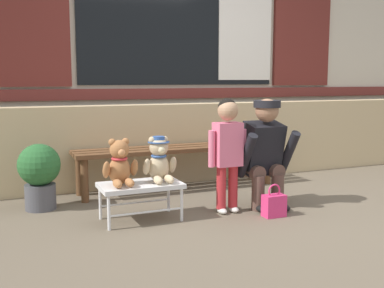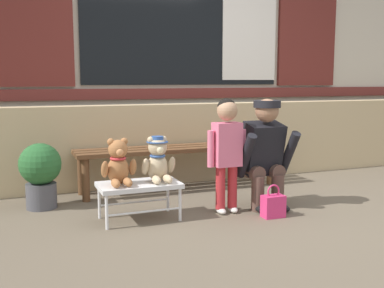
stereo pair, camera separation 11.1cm
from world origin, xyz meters
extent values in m
plane|color=brown|center=(0.00, 0.00, 0.00)|extent=(60.00, 60.00, 0.00)
cube|color=tan|center=(0.00, 1.43, 0.42)|extent=(8.05, 0.25, 0.85)
cube|color=beige|center=(0.00, 1.95, 1.72)|extent=(8.22, 0.20, 3.44)
cube|color=maroon|center=(0.00, 1.83, 0.95)|extent=(7.56, 0.04, 0.12)
cube|color=black|center=(0.00, 1.84, 1.75)|extent=(2.40, 0.03, 1.40)
cube|color=silver|center=(0.84, 1.82, 1.75)|extent=(0.72, 0.02, 1.29)
cube|color=maroon|center=(-1.68, 1.83, 1.75)|extent=(0.84, 0.05, 1.43)
cube|color=maroon|center=(1.68, 1.83, 1.75)|extent=(0.84, 0.05, 1.43)
cube|color=brown|center=(-0.34, 0.92, 0.42)|extent=(2.10, 0.11, 0.04)
cube|color=brown|center=(-0.34, 1.06, 0.42)|extent=(2.10, 0.11, 0.04)
cube|color=brown|center=(-0.34, 1.20, 0.42)|extent=(2.10, 0.11, 0.04)
cylinder|color=brown|center=(-1.31, 0.92, 0.20)|extent=(0.07, 0.07, 0.40)
cylinder|color=brown|center=(-1.31, 1.20, 0.20)|extent=(0.07, 0.07, 0.40)
cylinder|color=brown|center=(0.63, 0.92, 0.20)|extent=(0.07, 0.07, 0.40)
cylinder|color=brown|center=(0.63, 1.20, 0.20)|extent=(0.07, 0.07, 0.40)
cube|color=silver|center=(-1.00, 0.20, 0.28)|extent=(0.64, 0.36, 0.04)
cylinder|color=silver|center=(-1.29, 0.05, 0.13)|extent=(0.02, 0.02, 0.26)
cylinder|color=silver|center=(-1.29, 0.35, 0.13)|extent=(0.02, 0.02, 0.26)
cylinder|color=silver|center=(-0.71, 0.05, 0.13)|extent=(0.02, 0.02, 0.26)
cylinder|color=silver|center=(-0.71, 0.35, 0.13)|extent=(0.02, 0.02, 0.26)
cylinder|color=silver|center=(-1.00, 0.05, 0.10)|extent=(0.58, 0.02, 0.02)
cylinder|color=silver|center=(-1.00, 0.35, 0.10)|extent=(0.58, 0.02, 0.02)
ellipsoid|color=#A86B3D|center=(-1.16, 0.22, 0.41)|extent=(0.17, 0.14, 0.22)
sphere|color=#A86B3D|center=(-1.16, 0.21, 0.58)|extent=(0.15, 0.15, 0.15)
sphere|color=#E1955B|center=(-1.16, 0.16, 0.56)|extent=(0.06, 0.06, 0.06)
sphere|color=#A86B3D|center=(-1.22, 0.22, 0.63)|extent=(0.06, 0.06, 0.06)
ellipsoid|color=#A86B3D|center=(-1.27, 0.19, 0.43)|extent=(0.06, 0.11, 0.16)
ellipsoid|color=#A86B3D|center=(-1.21, 0.10, 0.33)|extent=(0.06, 0.15, 0.06)
sphere|color=#A86B3D|center=(-1.11, 0.22, 0.63)|extent=(0.06, 0.06, 0.06)
ellipsoid|color=#A86B3D|center=(-1.05, 0.19, 0.43)|extent=(0.06, 0.11, 0.16)
ellipsoid|color=#A86B3D|center=(-1.12, 0.10, 0.33)|extent=(0.06, 0.15, 0.06)
torus|color=red|center=(-1.16, 0.21, 0.51)|extent=(0.13, 0.13, 0.02)
ellipsoid|color=#CCB289|center=(-0.84, 0.22, 0.41)|extent=(0.17, 0.14, 0.22)
sphere|color=#CCB289|center=(-0.84, 0.21, 0.58)|extent=(0.15, 0.15, 0.15)
sphere|color=#FFEEBB|center=(-0.84, 0.16, 0.56)|extent=(0.06, 0.06, 0.06)
sphere|color=#CCB289|center=(-0.90, 0.22, 0.63)|extent=(0.06, 0.06, 0.06)
ellipsoid|color=#CCB289|center=(-0.95, 0.19, 0.43)|extent=(0.06, 0.11, 0.16)
ellipsoid|color=#CCB289|center=(-0.89, 0.10, 0.33)|extent=(0.06, 0.15, 0.06)
sphere|color=#CCB289|center=(-0.79, 0.22, 0.63)|extent=(0.06, 0.06, 0.06)
ellipsoid|color=#CCB289|center=(-0.73, 0.19, 0.43)|extent=(0.06, 0.11, 0.16)
ellipsoid|color=#CCB289|center=(-0.80, 0.10, 0.33)|extent=(0.06, 0.15, 0.06)
torus|color=#335699|center=(-0.84, 0.21, 0.51)|extent=(0.13, 0.13, 0.02)
cylinder|color=#335699|center=(-0.84, 0.21, 0.62)|extent=(0.17, 0.17, 0.01)
cylinder|color=#335699|center=(-0.84, 0.21, 0.64)|extent=(0.10, 0.10, 0.04)
cylinder|color=#B7282D|center=(-0.33, 0.12, 0.22)|extent=(0.08, 0.08, 0.36)
ellipsoid|color=silver|center=(-0.33, 0.10, 0.03)|extent=(0.07, 0.12, 0.05)
cylinder|color=#B7282D|center=(-0.22, 0.12, 0.22)|extent=(0.08, 0.08, 0.36)
ellipsoid|color=silver|center=(-0.22, 0.10, 0.03)|extent=(0.07, 0.12, 0.05)
cube|color=#E56B89|center=(-0.27, 0.12, 0.58)|extent=(0.22, 0.15, 0.36)
cylinder|color=#E56B89|center=(-0.42, 0.12, 0.55)|extent=(0.06, 0.06, 0.30)
cylinder|color=#E56B89|center=(-0.13, 0.12, 0.55)|extent=(0.06, 0.06, 0.30)
sphere|color=tan|center=(-0.27, 0.12, 0.86)|extent=(0.17, 0.17, 0.17)
sphere|color=black|center=(-0.27, 0.14, 0.88)|extent=(0.16, 0.16, 0.16)
cylinder|color=brown|center=(0.00, 0.08, 0.15)|extent=(0.11, 0.11, 0.30)
cylinder|color=brown|center=(0.00, 0.22, 0.32)|extent=(0.13, 0.32, 0.13)
ellipsoid|color=black|center=(0.00, 0.00, 0.03)|extent=(0.09, 0.20, 0.06)
cylinder|color=brown|center=(0.20, 0.08, 0.15)|extent=(0.11, 0.11, 0.30)
cylinder|color=brown|center=(0.20, 0.22, 0.32)|extent=(0.13, 0.32, 0.13)
ellipsoid|color=black|center=(0.20, 0.00, 0.03)|extent=(0.09, 0.20, 0.06)
cube|color=black|center=(0.10, 0.19, 0.52)|extent=(0.32, 0.30, 0.47)
cylinder|color=black|center=(-0.11, 0.09, 0.48)|extent=(0.08, 0.28, 0.40)
cylinder|color=black|center=(0.31, 0.09, 0.48)|extent=(0.08, 0.28, 0.40)
sphere|color=#9E7051|center=(0.10, 0.12, 0.85)|extent=(0.20, 0.20, 0.20)
cylinder|color=black|center=(0.10, 0.12, 0.91)|extent=(0.23, 0.23, 0.06)
cube|color=brown|center=(0.29, 0.28, 0.38)|extent=(0.10, 0.22, 0.16)
cube|color=#E53370|center=(0.03, -0.13, 0.09)|extent=(0.18, 0.11, 0.18)
torus|color=#E53370|center=(0.03, -0.13, 0.22)|extent=(0.11, 0.01, 0.11)
cylinder|color=#4C4C51|center=(-1.71, 0.84, 0.11)|extent=(0.26, 0.26, 0.22)
sphere|color=#28602D|center=(-1.71, 0.84, 0.39)|extent=(0.36, 0.36, 0.36)
camera|label=1|loc=(-2.03, -3.24, 1.11)|focal=43.27mm
camera|label=2|loc=(-1.93, -3.28, 1.11)|focal=43.27mm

